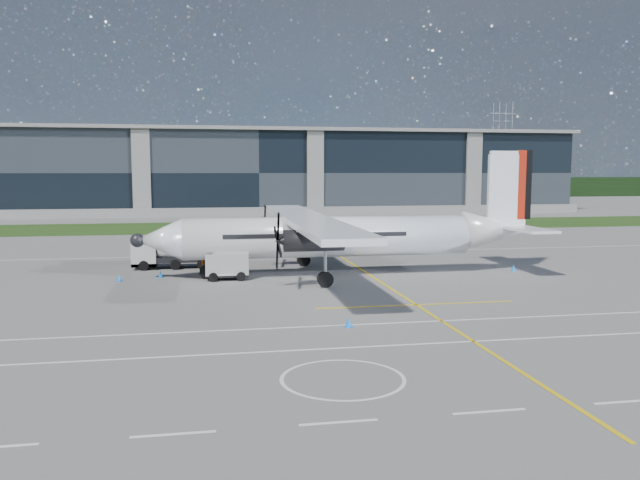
# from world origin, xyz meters

# --- Properties ---
(ground) EXTENTS (400.00, 400.00, 0.00)m
(ground) POSITION_xyz_m (0.00, 40.00, 0.00)
(ground) COLOR slate
(ground) RESTS_ON ground
(grass_strip) EXTENTS (400.00, 18.00, 0.04)m
(grass_strip) POSITION_xyz_m (0.00, 48.00, 0.02)
(grass_strip) COLOR #1D3A10
(grass_strip) RESTS_ON ground
(terminal_building) EXTENTS (120.00, 20.00, 15.00)m
(terminal_building) POSITION_xyz_m (0.00, 80.00, 7.50)
(terminal_building) COLOR black
(terminal_building) RESTS_ON ground
(tree_line) EXTENTS (400.00, 6.00, 6.00)m
(tree_line) POSITION_xyz_m (0.00, 140.00, 3.00)
(tree_line) COLOR black
(tree_line) RESTS_ON ground
(pylon_east) EXTENTS (9.00, 4.60, 30.00)m
(pylon_east) POSITION_xyz_m (85.00, 150.00, 15.00)
(pylon_east) COLOR gray
(pylon_east) RESTS_ON ground
(yellow_taxiway_centerline) EXTENTS (0.20, 70.00, 0.01)m
(yellow_taxiway_centerline) POSITION_xyz_m (3.00, 10.00, 0.01)
(yellow_taxiway_centerline) COLOR yellow
(yellow_taxiway_centerline) RESTS_ON ground
(white_lane_line) EXTENTS (90.00, 0.15, 0.01)m
(white_lane_line) POSITION_xyz_m (0.00, -14.00, 0.01)
(white_lane_line) COLOR white
(white_lane_line) RESTS_ON ground
(turboprop_aircraft) EXTENTS (30.22, 31.34, 9.40)m
(turboprop_aircraft) POSITION_xyz_m (1.02, 5.23, 4.70)
(turboprop_aircraft) COLOR white
(turboprop_aircraft) RESTS_ON ground
(fuel_tanker_truck) EXTENTS (6.95, 2.26, 2.61)m
(fuel_tanker_truck) POSITION_xyz_m (-12.15, 10.95, 1.30)
(fuel_tanker_truck) COLOR silver
(fuel_tanker_truck) RESTS_ON ground
(baggage_tug) EXTENTS (3.26, 1.96, 1.96)m
(baggage_tug) POSITION_xyz_m (-7.64, 4.77, 0.98)
(baggage_tug) COLOR silver
(baggage_tug) RESTS_ON ground
(ground_crew_person) EXTENTS (0.56, 0.75, 1.78)m
(ground_crew_person) POSITION_xyz_m (-9.30, 5.52, 0.89)
(ground_crew_person) COLOR #F25907
(ground_crew_person) RESTS_ON ground
(safety_cone_stbdwing) EXTENTS (0.36, 0.36, 0.50)m
(safety_cone_stbdwing) POSITION_xyz_m (-1.53, 20.99, 0.25)
(safety_cone_stbdwing) COLOR blue
(safety_cone_stbdwing) RESTS_ON ground
(safety_cone_nose_stbd) EXTENTS (0.36, 0.36, 0.50)m
(safety_cone_nose_stbd) POSITION_xyz_m (-12.41, 6.39, 0.25)
(safety_cone_nose_stbd) COLOR blue
(safety_cone_nose_stbd) RESTS_ON ground
(safety_cone_portwing) EXTENTS (0.36, 0.36, 0.50)m
(safety_cone_portwing) POSITION_xyz_m (-2.06, -10.41, 0.25)
(safety_cone_portwing) COLOR blue
(safety_cone_portwing) RESTS_ON ground
(safety_cone_fwd) EXTENTS (0.36, 0.36, 0.50)m
(safety_cone_fwd) POSITION_xyz_m (-15.23, 5.32, 0.25)
(safety_cone_fwd) COLOR blue
(safety_cone_fwd) RESTS_ON ground
(safety_cone_tail) EXTENTS (0.36, 0.36, 0.50)m
(safety_cone_tail) POSITION_xyz_m (14.59, 4.61, 0.25)
(safety_cone_tail) COLOR blue
(safety_cone_tail) RESTS_ON ground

